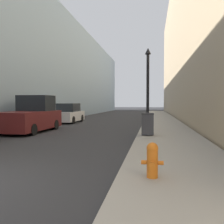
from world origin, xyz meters
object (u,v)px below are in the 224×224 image
at_px(fire_hydrant, 152,159).
at_px(parked_sedan_near, 69,114).
at_px(lamppost, 148,86).
at_px(pickup_truck, 31,117).
at_px(trash_bin, 148,124).

height_order(fire_hydrant, parked_sedan_near, parked_sedan_near).
distance_m(lamppost, pickup_truck, 7.43).
relative_size(trash_bin, parked_sedan_near, 0.26).
bearing_deg(lamppost, pickup_truck, -169.63).
bearing_deg(fire_hydrant, parked_sedan_near, 115.01).
height_order(trash_bin, lamppost, lamppost).
distance_m(fire_hydrant, lamppost, 10.42).
distance_m(trash_bin, pickup_truck, 7.34).
xyz_separation_m(lamppost, pickup_truck, (-7.08, -1.30, -1.86)).
bearing_deg(fire_hydrant, lamppost, 91.80).
relative_size(fire_hydrant, pickup_truck, 0.15).
relative_size(lamppost, pickup_truck, 0.99).
distance_m(fire_hydrant, trash_bin, 7.21).
bearing_deg(parked_sedan_near, fire_hydrant, -64.99).
height_order(trash_bin, parked_sedan_near, parked_sedan_near).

